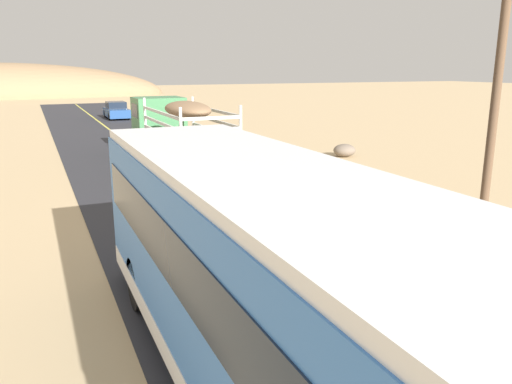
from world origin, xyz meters
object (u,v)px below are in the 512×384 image
(power_pole_near, at_px, (500,60))
(boulder_near_shoulder, at_px, (344,150))
(livestock_truck, at_px, (169,123))
(bus, at_px, (266,277))
(car_far, at_px, (116,111))

(power_pole_near, relative_size, boulder_near_shoulder, 7.57)
(livestock_truck, distance_m, power_pole_near, 15.69)
(bus, height_order, car_far, bus)
(car_far, distance_m, power_pole_near, 36.70)
(power_pole_near, distance_m, boulder_near_shoulder, 12.59)
(livestock_truck, height_order, bus, bus)
(power_pole_near, bearing_deg, boulder_near_shoulder, 75.55)
(bus, distance_m, car_far, 40.77)
(bus, xyz_separation_m, power_pole_near, (8.87, 4.33, 2.89))
(power_pole_near, bearing_deg, livestock_truck, 110.18)
(bus, distance_m, boulder_near_shoulder, 19.77)
(livestock_truck, xyz_separation_m, car_far, (0.80, 21.72, -1.10))
(car_far, relative_size, power_pole_near, 0.51)
(power_pole_near, xyz_separation_m, boulder_near_shoulder, (2.95, 11.45, -4.31))
(livestock_truck, distance_m, car_far, 21.76)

